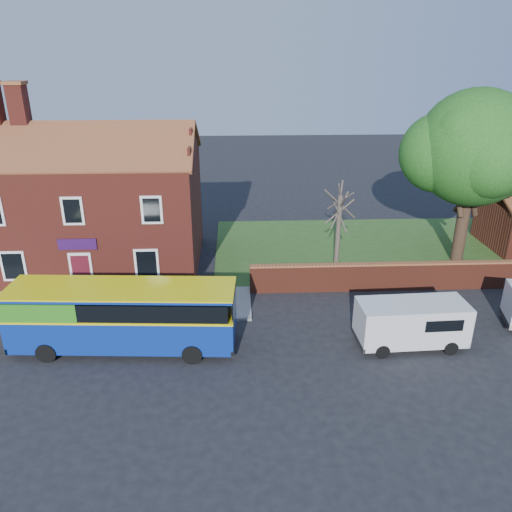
{
  "coord_description": "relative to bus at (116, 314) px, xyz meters",
  "views": [
    {
      "loc": [
        1.25,
        -17.21,
        12.24
      ],
      "look_at": [
        2.25,
        5.0,
        2.98
      ],
      "focal_mm": 35.0,
      "sensor_mm": 36.0,
      "label": 1
    }
  ],
  "objects": [
    {
      "name": "bus",
      "position": [
        0.0,
        0.0,
        0.0
      ],
      "size": [
        9.78,
        3.04,
        2.94
      ],
      "rotation": [
        0.0,
        0.0,
        -0.06
      ],
      "color": "navy",
      "rests_on": "ground"
    },
    {
      "name": "ground",
      "position": [
        3.93,
        -1.9,
        -1.67
      ],
      "size": [
        120.0,
        120.0,
        0.0
      ],
      "primitive_type": "plane",
      "color": "black",
      "rests_on": "ground"
    },
    {
      "name": "kerb",
      "position": [
        -3.07,
        2.1,
        -1.6
      ],
      "size": [
        18.0,
        0.15,
        0.14
      ],
      "primitive_type": "cube",
      "color": "slate",
      "rests_on": "ground"
    },
    {
      "name": "large_tree",
      "position": [
        19.06,
        9.18,
        5.1
      ],
      "size": [
        8.48,
        6.71,
        10.34
      ],
      "color": "black",
      "rests_on": "ground"
    },
    {
      "name": "grass_strip",
      "position": [
        16.93,
        11.1,
        -1.65
      ],
      "size": [
        26.0,
        12.0,
        0.04
      ],
      "primitive_type": "cube",
      "color": "#426B28",
      "rests_on": "ground"
    },
    {
      "name": "shop_building",
      "position": [
        -3.09,
        9.6,
        1.74
      ],
      "size": [
        12.3,
        8.13,
        10.5
      ],
      "color": "maroon",
      "rests_on": "ground"
    },
    {
      "name": "bare_tree",
      "position": [
        11.0,
        7.13,
        1.03
      ],
      "size": [
        1.98,
        2.36,
        5.28
      ],
      "color": "#4C4238",
      "rests_on": "ground"
    },
    {
      "name": "van_near",
      "position": [
        12.86,
        -0.37,
        -0.51
      ],
      "size": [
        4.8,
        2.13,
        2.07
      ],
      "rotation": [
        0.0,
        0.0,
        0.04
      ],
      "color": "silver",
      "rests_on": "ground"
    },
    {
      "name": "boundary_wall",
      "position": [
        16.93,
        5.1,
        -0.86
      ],
      "size": [
        22.0,
        0.38,
        1.6
      ],
      "color": "maroon",
      "rests_on": "ground"
    },
    {
      "name": "pavement",
      "position": [
        -3.07,
        3.85,
        -1.61
      ],
      "size": [
        18.0,
        3.5,
        0.12
      ],
      "primitive_type": "cube",
      "color": "gray",
      "rests_on": "ground"
    }
  ]
}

